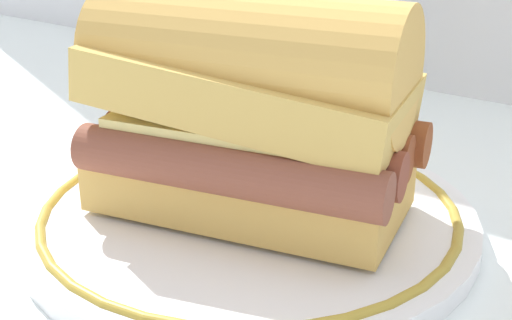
% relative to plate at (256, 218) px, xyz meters
% --- Properties ---
extents(ground_plane, '(1.50, 1.50, 0.00)m').
position_rel_plate_xyz_m(ground_plane, '(-0.00, -0.04, -0.01)').
color(ground_plane, white).
extents(plate, '(0.27, 0.27, 0.01)m').
position_rel_plate_xyz_m(plate, '(0.00, 0.00, 0.00)').
color(plate, white).
rests_on(plate, ground_plane).
extents(sausage_sandwich, '(0.19, 0.13, 0.13)m').
position_rel_plate_xyz_m(sausage_sandwich, '(0.00, 0.00, 0.07)').
color(sausage_sandwich, '#D9A953').
rests_on(sausage_sandwich, plate).
extents(drinking_glass, '(0.06, 0.06, 0.10)m').
position_rel_plate_xyz_m(drinking_glass, '(-0.07, 0.22, 0.04)').
color(drinking_glass, silver).
rests_on(drinking_glass, ground_plane).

